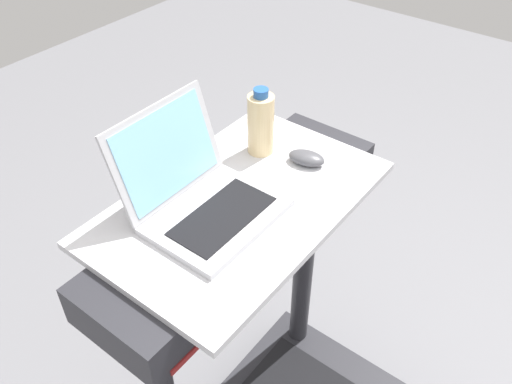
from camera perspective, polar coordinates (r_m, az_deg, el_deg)
name	(u,v)px	position (r m, az deg, el deg)	size (l,w,h in m)	color
desk_board	(240,203)	(1.34, -1.70, -1.13)	(0.74, 0.47, 0.02)	silver
laptop	(201,195)	(1.27, -5.92, -0.32)	(0.31, 0.31, 0.24)	#B7B7BC
computer_mouse	(306,158)	(1.44, 5.40, 3.64)	(0.06, 0.10, 0.03)	#4C4C51
water_bottle	(261,123)	(1.45, 0.51, 7.33)	(0.07, 0.07, 0.19)	beige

